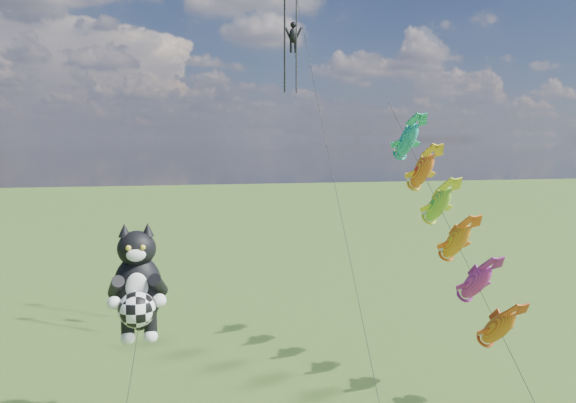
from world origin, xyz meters
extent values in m
cylinder|color=black|center=(0.31, 4.79, 2.70)|extent=(0.94, 2.60, 5.12)
ellipsoid|color=black|center=(0.76, 6.36, 6.82)|extent=(2.58, 2.33, 3.13)
ellipsoid|color=black|center=(0.76, 6.26, 8.68)|extent=(2.04, 1.94, 1.58)
cone|color=black|center=(0.27, 6.26, 9.51)|extent=(0.69, 0.69, 0.59)
cone|color=black|center=(1.25, 6.26, 9.51)|extent=(0.69, 0.69, 0.59)
ellipsoid|color=white|center=(0.76, 5.63, 8.53)|extent=(0.91, 0.64, 0.57)
ellipsoid|color=white|center=(0.76, 5.63, 7.11)|extent=(1.04, 0.65, 1.29)
sphere|color=gold|center=(0.47, 5.56, 8.85)|extent=(0.23, 0.23, 0.23)
sphere|color=gold|center=(1.05, 5.56, 8.85)|extent=(0.23, 0.23, 0.23)
sphere|color=white|center=(-0.17, 5.34, 6.58)|extent=(0.59, 0.59, 0.59)
sphere|color=white|center=(1.69, 5.34, 6.58)|extent=(0.59, 0.59, 0.59)
sphere|color=white|center=(0.27, 6.22, 4.72)|extent=(0.63, 0.63, 0.63)
sphere|color=white|center=(1.25, 6.22, 4.72)|extent=(0.63, 0.63, 0.63)
sphere|color=white|center=(0.76, 5.04, 6.33)|extent=(1.54, 1.54, 1.54)
cylinder|color=black|center=(16.94, 8.01, 8.00)|extent=(1.67, 15.75, 15.72)
ellipsoid|color=orange|center=(17.30, 4.55, 4.55)|extent=(1.21, 2.73, 2.63)
ellipsoid|color=#D833AB|center=(17.11, 6.31, 6.30)|extent=(1.21, 2.73, 2.63)
ellipsoid|color=yellow|center=(16.93, 8.07, 8.06)|extent=(1.21, 2.73, 2.63)
ellipsoid|color=green|center=(16.75, 9.83, 9.82)|extent=(1.21, 2.73, 2.63)
ellipsoid|color=red|center=(16.56, 11.60, 11.58)|extent=(1.21, 2.73, 2.63)
ellipsoid|color=#1993BF|center=(16.38, 13.36, 13.34)|extent=(1.21, 2.73, 2.63)
cylinder|color=black|center=(10.02, 7.99, 12.05)|extent=(0.44, 17.09, 23.83)
cylinder|color=black|center=(8.84, 13.42, 19.86)|extent=(0.08, 0.08, 7.92)
cylinder|color=black|center=(9.48, 13.42, 19.86)|extent=(0.08, 0.08, 7.92)
cylinder|color=black|center=(9.44, 16.52, 20.60)|extent=(0.08, 0.08, 8.96)
cylinder|color=black|center=(10.19, 16.52, 20.60)|extent=(0.08, 0.08, 8.96)
camera|label=1|loc=(2.22, -18.56, 13.39)|focal=35.00mm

